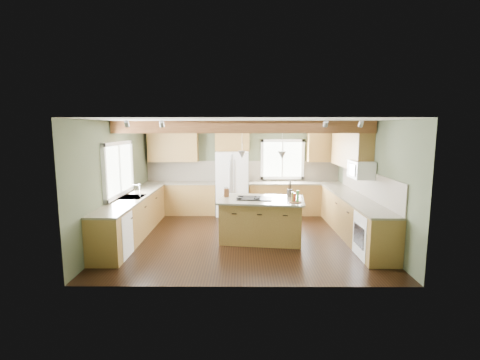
{
  "coord_description": "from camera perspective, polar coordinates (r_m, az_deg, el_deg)",
  "views": [
    {
      "loc": [
        -0.03,
        -7.6,
        2.44
      ],
      "look_at": [
        -0.07,
        0.3,
        1.27
      ],
      "focal_mm": 26.0,
      "sensor_mm": 36.0,
      "label": 1
    }
  ],
  "objects": [
    {
      "name": "floor",
      "position": [
        7.99,
        0.51,
        -9.34
      ],
      "size": [
        5.6,
        5.6,
        0.0
      ],
      "primitive_type": "plane",
      "color": "black",
      "rests_on": "ground"
    },
    {
      "name": "knife_block",
      "position": [
        7.79,
        -2.24,
        -2.11
      ],
      "size": [
        0.12,
        0.1,
        0.18
      ],
      "primitive_type": "cube",
      "rotation": [
        0.0,
        0.0,
        0.16
      ],
      "color": "brown",
      "rests_on": "island_top"
    },
    {
      "name": "ceiling",
      "position": [
        7.6,
        0.54,
        9.66
      ],
      "size": [
        5.6,
        5.6,
        0.0
      ],
      "primitive_type": "plane",
      "rotation": [
        3.14,
        0.0,
        0.0
      ],
      "color": "silver",
      "rests_on": "wall_back"
    },
    {
      "name": "wall_left",
      "position": [
        8.17,
        -19.52,
        -0.06
      ],
      "size": [
        0.0,
        5.0,
        5.0
      ],
      "primitive_type": "plane",
      "rotation": [
        1.57,
        0.0,
        1.57
      ],
      "color": "#454E37",
      "rests_on": "ground"
    },
    {
      "name": "counter_right",
      "position": [
        8.21,
        18.27,
        -2.79
      ],
      "size": [
        0.64,
        3.74,
        0.04
      ],
      "primitive_type": "cube",
      "color": "#4F483A",
      "rests_on": "base_cab_right"
    },
    {
      "name": "window_left",
      "position": [
        8.18,
        -19.35,
        1.73
      ],
      "size": [
        0.04,
        1.6,
        1.05
      ],
      "primitive_type": "cube",
      "color": "white",
      "rests_on": "wall_left"
    },
    {
      "name": "base_cab_left",
      "position": [
        8.29,
        -17.14,
        -5.9
      ],
      "size": [
        0.6,
        3.7,
        0.88
      ],
      "primitive_type": "cube",
      "color": "brown",
      "rests_on": "floor"
    },
    {
      "name": "island_top",
      "position": [
        7.6,
        3.55,
        -3.26
      ],
      "size": [
        1.96,
        1.39,
        0.04
      ],
      "primitive_type": "cube",
      "rotation": [
        0.0,
        0.0,
        -0.13
      ],
      "color": "#4F483A",
      "rests_on": "island"
    },
    {
      "name": "cooktop",
      "position": [
        7.6,
        2.47,
        -3.01
      ],
      "size": [
        0.8,
        0.59,
        0.02
      ],
      "primitive_type": "cube",
      "rotation": [
        0.0,
        0.0,
        -0.13
      ],
      "color": "black",
      "rests_on": "island_top"
    },
    {
      "name": "base_cab_back_left",
      "position": [
        10.16,
        -9.7,
        -3.02
      ],
      "size": [
        2.02,
        0.6,
        0.88
      ],
      "primitive_type": "cube",
      "color": "brown",
      "rests_on": "floor"
    },
    {
      "name": "base_cab_back_right",
      "position": [
        10.12,
        8.94,
        -3.04
      ],
      "size": [
        2.62,
        0.6,
        0.88
      ],
      "primitive_type": "cube",
      "color": "brown",
      "rests_on": "floor"
    },
    {
      "name": "upper_cab_back_left",
      "position": [
        10.13,
        -10.91,
        5.53
      ],
      "size": [
        1.4,
        0.35,
        0.9
      ],
      "primitive_type": "cube",
      "color": "brown",
      "rests_on": "wall_back"
    },
    {
      "name": "upper_cab_right",
      "position": [
        8.92,
        17.68,
        4.91
      ],
      "size": [
        0.35,
        2.2,
        0.9
      ],
      "primitive_type": "cube",
      "color": "brown",
      "rests_on": "wall_right"
    },
    {
      "name": "island",
      "position": [
        7.71,
        3.51,
        -6.61
      ],
      "size": [
        1.83,
        1.26,
        0.88
      ],
      "primitive_type": "cube",
      "rotation": [
        0.0,
        0.0,
        -0.13
      ],
      "color": "brown",
      "rests_on": "floor"
    },
    {
      "name": "oven",
      "position": [
        7.13,
        21.25,
        -8.53
      ],
      "size": [
        0.6,
        0.72,
        0.84
      ],
      "primitive_type": "cube",
      "color": "white",
      "rests_on": "floor"
    },
    {
      "name": "upper_cab_back_corner",
      "position": [
        10.21,
        13.55,
        5.47
      ],
      "size": [
        0.9,
        0.35,
        0.9
      ],
      "primitive_type": "cube",
      "color": "brown",
      "rests_on": "wall_back"
    },
    {
      "name": "refrigerator",
      "position": [
        9.85,
        -1.28,
        -0.54
      ],
      "size": [
        0.9,
        0.74,
        1.8
      ],
      "primitive_type": "cube",
      "color": "white",
      "rests_on": "floor"
    },
    {
      "name": "dishwasher",
      "position": [
        7.1,
        -20.2,
        -8.52
      ],
      "size": [
        0.6,
        0.6,
        0.84
      ],
      "primitive_type": "cube",
      "color": "white",
      "rests_on": "floor"
    },
    {
      "name": "upper_cab_over_fridge",
      "position": [
        9.94,
        -1.27,
        6.78
      ],
      "size": [
        0.96,
        0.35,
        0.7
      ],
      "primitive_type": "cube",
      "color": "brown",
      "rests_on": "wall_back"
    },
    {
      "name": "wall_back",
      "position": [
        10.17,
        0.47,
        2.02
      ],
      "size": [
        5.6,
        0.0,
        5.6
      ],
      "primitive_type": "plane",
      "rotation": [
        1.57,
        0.0,
        0.0
      ],
      "color": "#454E37",
      "rests_on": "ground"
    },
    {
      "name": "soffit_trim",
      "position": [
        10.0,
        0.48,
        9.03
      ],
      "size": [
        5.55,
        0.2,
        0.1
      ],
      "primitive_type": "cube",
      "color": "#532A17",
      "rests_on": "ceiling"
    },
    {
      "name": "sink",
      "position": [
        8.19,
        -17.28,
        -2.74
      ],
      "size": [
        0.5,
        0.65,
        0.03
      ],
      "primitive_type": "cube",
      "color": "#262628",
      "rests_on": "counter_left"
    },
    {
      "name": "ceiling_beam",
      "position": [
        7.43,
        0.54,
        8.68
      ],
      "size": [
        5.55,
        0.26,
        0.26
      ],
      "primitive_type": "cube",
      "color": "#532A17",
      "rests_on": "ceiling"
    },
    {
      "name": "faucet",
      "position": [
        8.11,
        -16.12,
        -1.75
      ],
      "size": [
        0.02,
        0.02,
        0.28
      ],
      "primitive_type": "cylinder",
      "color": "#B2B2B7",
      "rests_on": "sink"
    },
    {
      "name": "microwave",
      "position": [
        8.04,
        19.25,
        1.62
      ],
      "size": [
        0.4,
        0.7,
        0.38
      ],
      "primitive_type": "cube",
      "color": "white",
      "rests_on": "wall_right"
    },
    {
      "name": "backsplash_right",
      "position": [
        8.25,
        20.26,
        -0.65
      ],
      "size": [
        0.03,
        3.7,
        0.58
      ],
      "primitive_type": "cube",
      "color": "brown",
      "rests_on": "wall_right"
    },
    {
      "name": "window_back",
      "position": [
        10.19,
        6.96,
        3.39
      ],
      "size": [
        1.1,
        0.04,
        1.0
      ],
      "primitive_type": "cube",
      "color": "white",
      "rests_on": "wall_back"
    },
    {
      "name": "counter_back_left",
      "position": [
        10.08,
        -9.76,
        -0.45
      ],
      "size": [
        2.06,
        0.64,
        0.04
      ],
      "primitive_type": "cube",
      "color": "#4F483A",
      "rests_on": "base_cab_back_left"
    },
    {
      "name": "bottle_tray",
      "position": [
        7.3,
        9.07,
        -2.7
      ],
      "size": [
        0.32,
        0.32,
        0.24
      ],
      "primitive_type": null,
      "rotation": [
        0.0,
        0.0,
        -0.25
      ],
      "color": "brown",
      "rests_on": "island_top"
    },
    {
      "name": "base_cab_right",
      "position": [
        8.31,
        18.13,
        -5.91
      ],
      "size": [
        0.6,
        3.7,
        0.88
      ],
      "primitive_type": "cube",
      "color": "brown",
      "rests_on": "floor"
    },
    {
      "name": "pendant_right",
      "position": [
        7.44,
        6.91,
        4.08
      ],
      "size": [
        0.18,
        0.18,
        0.16
      ],
      "primitive_type": "cone",
      "rotation": [
        3.14,
        0.0,
        0.0
      ],
      "color": "#B2B2B7",
      "rests_on": "ceiling"
    },
    {
      "name": "backsplash_back",
      "position": [
        10.16,
        0.47,
        1.51
      ],
      "size": [
        5.58,
        0.03,
        0.58
      ],
      "primitive_type": "cube",
      "color": "brown",
      "rests_on": "wall_back"
    },
    {
      "name": "wall_right",
      "position": [
        8.19,
        20.51,
        -0.08
      ],
      "size": [
        0.0,
        5.0,
        5.0
      ],
      "primitive_type": "plane",
      "rotation": [
        1.57,
        0.0,
        -1.57
      ],
      "color": "#454E37",
      "rests_on": "ground"
    },
    {
      "name": "counter_left",
      "position": [
        8.19,
        -17.28,
        -2.78
      ],
      "size": [
        0.64,
        3.74,
        0.04
      ],
      "primitive_type": "cube",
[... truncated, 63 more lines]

